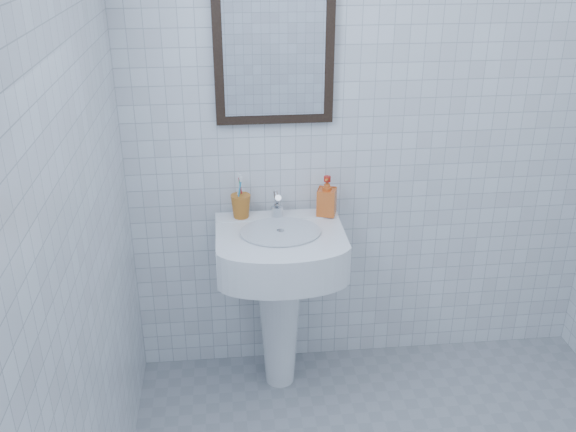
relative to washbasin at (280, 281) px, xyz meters
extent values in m
cube|color=silver|center=(0.44, 0.21, 0.68)|extent=(2.20, 0.02, 2.50)
cube|color=silver|center=(-0.66, -0.99, 0.68)|extent=(0.02, 2.40, 2.50)
cone|color=white|center=(0.00, 0.02, -0.22)|extent=(0.22, 0.22, 0.68)
cube|color=white|center=(0.00, -0.03, 0.18)|extent=(0.55, 0.39, 0.17)
cube|color=white|center=(0.00, 0.13, 0.26)|extent=(0.55, 0.10, 0.03)
cylinder|color=silver|center=(0.00, -0.05, 0.27)|extent=(0.34, 0.34, 0.01)
cylinder|color=silver|center=(0.00, 0.10, 0.30)|extent=(0.05, 0.05, 0.05)
cylinder|color=silver|center=(0.00, 0.09, 0.36)|extent=(0.03, 0.10, 0.08)
cylinder|color=silver|center=(0.00, 0.12, 0.34)|extent=(0.03, 0.05, 0.09)
imported|color=red|center=(0.22, 0.11, 0.36)|extent=(0.10, 0.10, 0.18)
cube|color=black|center=(0.00, 0.20, 0.98)|extent=(0.50, 0.04, 0.62)
cube|color=white|center=(0.00, 0.18, 0.98)|extent=(0.42, 0.00, 0.54)
camera|label=1|loc=(-0.22, -2.47, 1.47)|focal=40.00mm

